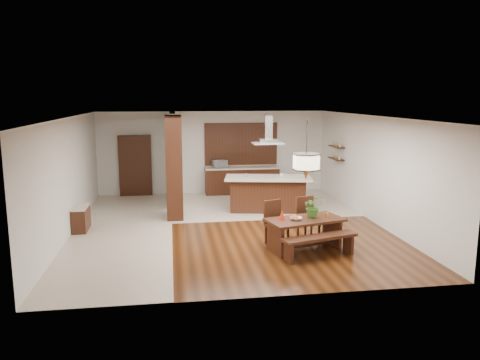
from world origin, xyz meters
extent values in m
plane|color=#331809|center=(0.00, 0.00, 0.00)|extent=(9.00, 9.00, 0.00)
cube|color=white|center=(0.00, 0.00, 2.90)|extent=(8.00, 9.00, 0.04)
cube|color=silver|center=(0.00, 4.50, 1.45)|extent=(8.00, 0.04, 2.90)
cube|color=silver|center=(0.00, -4.50, 1.45)|extent=(8.00, 0.04, 2.90)
cube|color=silver|center=(-4.00, 0.00, 1.45)|extent=(0.04, 9.00, 2.90)
cube|color=silver|center=(4.00, 0.00, 1.45)|extent=(0.04, 9.00, 2.90)
cube|color=beige|center=(-2.75, 0.00, 0.01)|extent=(2.50, 9.00, 0.01)
cube|color=beige|center=(1.25, 2.50, 0.01)|extent=(5.50, 4.00, 0.01)
cube|color=#3B220E|center=(0.00, 0.00, 2.88)|extent=(8.00, 9.00, 0.02)
cube|color=black|center=(-1.40, 1.20, 1.45)|extent=(0.45, 1.00, 2.90)
cube|color=silver|center=(-1.40, 3.30, 1.45)|extent=(0.18, 2.40, 2.90)
cube|color=black|center=(-3.81, 0.20, 0.32)|extent=(0.37, 0.88, 0.63)
cube|color=black|center=(-2.70, 4.40, 1.05)|extent=(1.10, 0.20, 2.10)
cube|color=black|center=(1.00, 4.20, 0.45)|extent=(2.60, 0.60, 0.90)
cube|color=beige|center=(1.00, 4.20, 0.92)|extent=(2.60, 0.62, 0.05)
cube|color=#AA6933|center=(1.00, 4.46, 1.75)|extent=(2.60, 0.08, 1.50)
cube|color=black|center=(3.87, 2.60, 1.40)|extent=(0.26, 0.90, 0.04)
cube|color=black|center=(3.87, 2.60, 1.80)|extent=(0.26, 0.90, 0.04)
cube|color=black|center=(1.46, -2.10, 0.68)|extent=(1.87, 1.27, 0.06)
cube|color=black|center=(0.74, -2.30, 0.33)|extent=(0.25, 0.68, 0.65)
cube|color=black|center=(2.17, -1.91, 0.33)|extent=(0.25, 0.68, 0.65)
imported|color=#346C24|center=(1.67, -2.00, 0.96)|extent=(0.49, 0.44, 0.49)
imported|color=beige|center=(1.23, -2.18, 0.74)|extent=(0.31, 0.31, 0.06)
cone|color=#B7250D|center=(0.92, -2.13, 0.82)|extent=(0.18, 0.18, 0.22)
cylinder|color=gold|center=(1.98, -2.06, 0.77)|extent=(0.08, 0.08, 0.11)
cube|color=black|center=(1.37, 1.55, 0.50)|extent=(2.32, 1.21, 0.99)
cube|color=beige|center=(1.37, 1.49, 1.02)|extent=(2.70, 1.54, 0.06)
imported|color=white|center=(1.78, 1.44, 1.10)|extent=(0.17, 0.17, 0.10)
imported|color=#B3B6BB|center=(0.20, 4.20, 1.09)|extent=(0.56, 0.45, 0.27)
camera|label=1|loc=(-1.49, -11.93, 3.41)|focal=35.00mm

